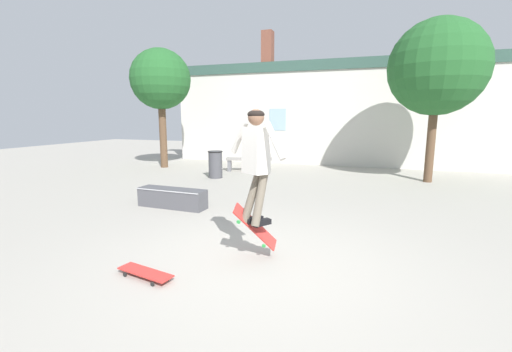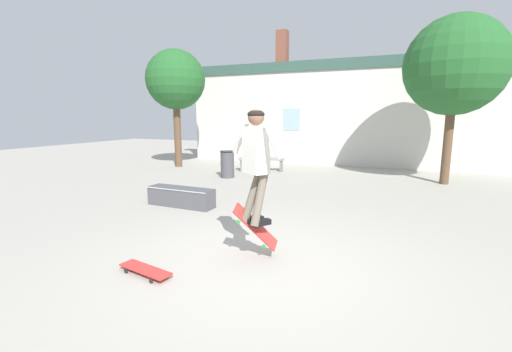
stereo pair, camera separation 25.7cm
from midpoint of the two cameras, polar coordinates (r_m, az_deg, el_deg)
ground_plane at (r=4.75m, az=2.44°, el=-14.58°), size 40.00×40.00×0.00m
building_backdrop at (r=14.12m, az=16.63°, el=10.33°), size 14.91×0.52×5.40m
tree_right at (r=11.49m, az=30.83°, el=15.43°), size 2.74×2.74×4.73m
tree_left at (r=13.80m, az=-12.73°, el=15.26°), size 2.24×2.24×4.46m
park_bench at (r=12.41m, az=1.55°, el=2.44°), size 1.70×0.87×0.48m
skate_ledge at (r=7.72m, az=-11.45°, el=-3.44°), size 1.57×0.48×0.42m
trash_bin at (r=11.10m, az=-4.14°, el=2.09°), size 0.48×0.48×0.87m
skater at (r=4.45m, az=1.67°, el=3.26°), size 0.98×0.68×1.52m
skateboard_flipping at (r=4.75m, az=1.52°, el=-8.52°), size 0.52×0.50×0.68m
skateboard_resting at (r=4.63m, az=-16.41°, el=-14.73°), size 0.80×0.36×0.08m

